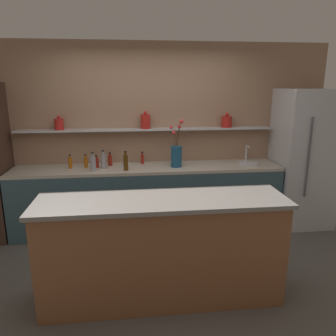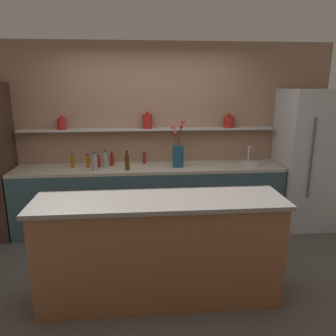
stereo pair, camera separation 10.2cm
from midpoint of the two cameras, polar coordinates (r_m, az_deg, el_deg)
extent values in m
plane|color=#4C4742|center=(3.75, -0.90, -18.31)|extent=(12.00, 12.00, 0.00)
cube|color=#937056|center=(4.81, -2.36, 5.71)|extent=(5.20, 0.10, 2.60)
cube|color=#B7B7BC|center=(4.65, -2.83, 6.75)|extent=(3.58, 0.18, 0.02)
cylinder|color=#AD1E19|center=(4.74, -17.42, 7.34)|extent=(0.12, 0.12, 0.15)
sphere|color=#AD1E19|center=(4.73, -17.51, 8.52)|extent=(0.04, 0.04, 0.04)
cylinder|color=#AD1E19|center=(4.63, -2.96, 8.10)|extent=(0.13, 0.13, 0.20)
sphere|color=#AD1E19|center=(4.62, -2.98, 9.61)|extent=(0.05, 0.05, 0.05)
cylinder|color=#AD1E19|center=(4.82, 11.21, 7.86)|extent=(0.15, 0.15, 0.16)
sphere|color=#AD1E19|center=(4.81, 11.27, 9.10)|extent=(0.05, 0.05, 0.05)
cube|color=#334C56|center=(4.67, -2.57, -5.46)|extent=(3.68, 0.62, 0.88)
cube|color=#ADA393|center=(4.53, -2.64, 0.01)|extent=(3.68, 0.62, 0.04)
cube|color=brown|center=(3.20, -0.46, -14.36)|extent=(2.24, 0.55, 0.98)
cube|color=slate|center=(2.98, -0.48, -5.76)|extent=(2.30, 0.61, 0.04)
cube|color=#B7B7BC|center=(5.09, 23.60, 1.35)|extent=(0.79, 0.70, 1.97)
cylinder|color=#4C4C51|center=(4.69, 24.31, 1.47)|extent=(0.02, 0.02, 1.08)
cylinder|color=navy|center=(4.49, 2.41, 2.01)|extent=(0.15, 0.15, 0.29)
cylinder|color=#4C3319|center=(4.44, 2.34, 4.99)|extent=(0.03, 0.05, 0.18)
sphere|color=red|center=(4.40, 1.94, 6.15)|extent=(0.05, 0.05, 0.05)
cylinder|color=#4C3319|center=(4.45, 2.83, 5.94)|extent=(0.03, 0.08, 0.33)
sphere|color=red|center=(4.45, 3.32, 8.09)|extent=(0.06, 0.06, 0.06)
cylinder|color=#4C3319|center=(4.43, 2.02, 5.45)|extent=(0.01, 0.02, 0.26)
sphere|color=red|center=(4.40, 1.52, 7.10)|extent=(0.04, 0.04, 0.04)
cylinder|color=#4C3319|center=(4.45, 2.57, 5.49)|extent=(0.04, 0.06, 0.26)
sphere|color=red|center=(4.46, 2.96, 7.20)|extent=(0.05, 0.05, 0.05)
cylinder|color=#B7B7BC|center=(4.80, 14.76, 0.73)|extent=(0.28, 0.28, 0.02)
cylinder|color=#B7B7BC|center=(4.87, 14.44, 2.40)|extent=(0.02, 0.02, 0.22)
cylinder|color=#B7B7BC|center=(4.80, 14.75, 3.53)|extent=(0.02, 0.12, 0.02)
cylinder|color=gray|center=(4.52, -10.25, 1.22)|extent=(0.07, 0.07, 0.18)
cylinder|color=gray|center=(4.50, -10.32, 2.64)|extent=(0.03, 0.03, 0.04)
cylinder|color=black|center=(4.49, -10.33, 3.01)|extent=(0.03, 0.03, 0.01)
cylinder|color=#9E4C0A|center=(4.61, -13.15, 0.99)|extent=(0.05, 0.05, 0.14)
cylinder|color=#9E4C0A|center=(4.59, -13.21, 2.02)|extent=(0.03, 0.03, 0.04)
cylinder|color=black|center=(4.58, -13.23, 2.32)|extent=(0.03, 0.03, 0.01)
cylinder|color=maroon|center=(4.69, -3.52, 1.52)|extent=(0.05, 0.05, 0.12)
cylinder|color=maroon|center=(4.68, -3.53, 2.46)|extent=(0.03, 0.03, 0.04)
cylinder|color=black|center=(4.67, -3.54, 2.76)|extent=(0.03, 0.03, 0.01)
cylinder|color=maroon|center=(4.64, -9.09, 1.32)|extent=(0.06, 0.06, 0.14)
cylinder|color=maroon|center=(4.62, -9.14, 2.37)|extent=(0.03, 0.03, 0.04)
cylinder|color=black|center=(4.62, -9.15, 2.67)|extent=(0.03, 0.03, 0.01)
cylinder|color=#4C2D0C|center=(4.35, -6.47, 0.94)|extent=(0.06, 0.06, 0.20)
cylinder|color=#4C2D0C|center=(4.32, -6.52, 2.54)|extent=(0.03, 0.03, 0.04)
cylinder|color=black|center=(4.31, -6.53, 2.92)|extent=(0.03, 0.03, 0.01)
cylinder|color=#9E4C0A|center=(4.63, -15.68, 0.92)|extent=(0.05, 0.05, 0.14)
cylinder|color=#9E4C0A|center=(4.61, -15.75, 1.96)|extent=(0.03, 0.03, 0.04)
cylinder|color=black|center=(4.61, -15.78, 2.26)|extent=(0.03, 0.03, 0.01)
cylinder|color=maroon|center=(4.57, -11.37, 0.91)|extent=(0.05, 0.05, 0.12)
cylinder|color=maroon|center=(4.55, -11.41, 1.88)|extent=(0.03, 0.03, 0.04)
cylinder|color=black|center=(4.55, -11.43, 2.18)|extent=(0.03, 0.03, 0.01)
cylinder|color=gray|center=(4.40, -12.02, 0.78)|extent=(0.07, 0.07, 0.19)
cylinder|color=gray|center=(4.37, -12.10, 2.27)|extent=(0.03, 0.03, 0.04)
cylinder|color=black|center=(4.36, -12.12, 2.65)|extent=(0.03, 0.03, 0.01)
camera|label=1|loc=(0.05, -89.22, 0.20)|focal=35.00mm
camera|label=2|loc=(0.05, 90.78, -0.20)|focal=35.00mm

